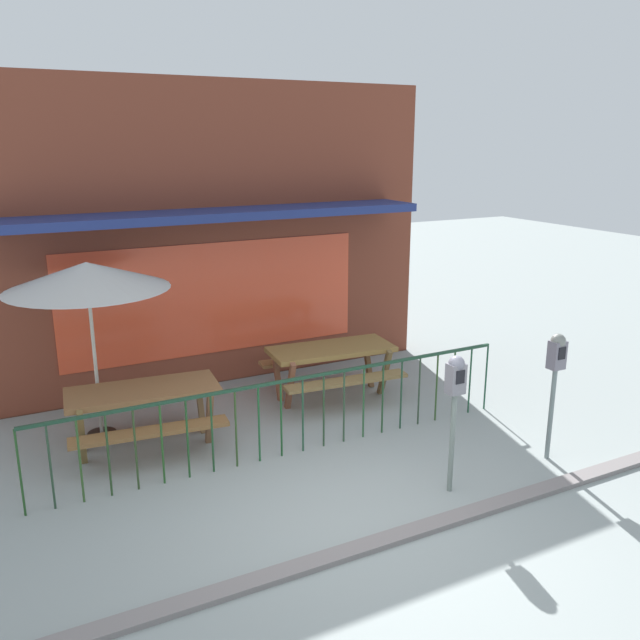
{
  "coord_description": "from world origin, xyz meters",
  "views": [
    {
      "loc": [
        -3.04,
        -4.93,
        3.68
      ],
      "look_at": [
        0.58,
        2.08,
        1.51
      ],
      "focal_mm": 36.94,
      "sensor_mm": 36.0,
      "label": 1
    }
  ],
  "objects_px": {
    "picnic_table_right": "(331,358)",
    "patio_umbrella": "(87,277)",
    "parking_meter_far": "(556,363)",
    "picnic_table_left": "(143,401)",
    "parking_meter_near": "(455,388)"
  },
  "relations": [
    {
      "from": "picnic_table_right",
      "to": "patio_umbrella",
      "type": "bearing_deg",
      "value": 176.87
    },
    {
      "from": "picnic_table_right",
      "to": "parking_meter_far",
      "type": "distance_m",
      "value": 3.25
    },
    {
      "from": "picnic_table_left",
      "to": "patio_umbrella",
      "type": "xyz_separation_m",
      "value": [
        -0.44,
        0.57,
        1.47
      ]
    },
    {
      "from": "picnic_table_left",
      "to": "parking_meter_near",
      "type": "height_order",
      "value": "parking_meter_near"
    },
    {
      "from": "picnic_table_right",
      "to": "parking_meter_near",
      "type": "distance_m",
      "value": 3.02
    },
    {
      "from": "patio_umbrella",
      "to": "picnic_table_right",
      "type": "bearing_deg",
      "value": -3.13
    },
    {
      "from": "parking_meter_near",
      "to": "picnic_table_right",
      "type": "bearing_deg",
      "value": 87.54
    },
    {
      "from": "parking_meter_near",
      "to": "parking_meter_far",
      "type": "relative_size",
      "value": 0.99
    },
    {
      "from": "parking_meter_near",
      "to": "patio_umbrella",
      "type": "bearing_deg",
      "value": 134.81
    },
    {
      "from": "picnic_table_left",
      "to": "parking_meter_near",
      "type": "xyz_separation_m",
      "value": [
        2.68,
        -2.56,
        0.58
      ]
    },
    {
      "from": "picnic_table_right",
      "to": "patio_umbrella",
      "type": "distance_m",
      "value": 3.57
    },
    {
      "from": "picnic_table_right",
      "to": "parking_meter_near",
      "type": "relative_size",
      "value": 1.24
    },
    {
      "from": "picnic_table_left",
      "to": "parking_meter_far",
      "type": "distance_m",
      "value": 4.91
    },
    {
      "from": "parking_meter_far",
      "to": "picnic_table_left",
      "type": "bearing_deg",
      "value": 149.25
    },
    {
      "from": "picnic_table_left",
      "to": "patio_umbrella",
      "type": "bearing_deg",
      "value": 127.51
    }
  ]
}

